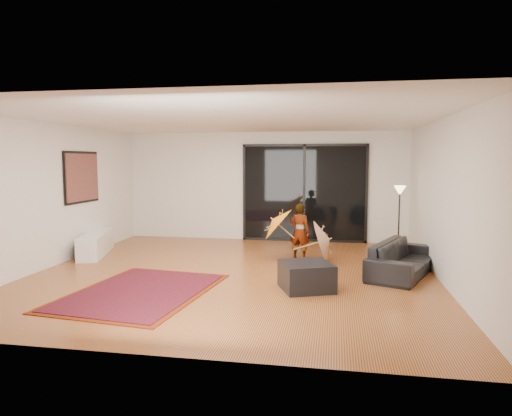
% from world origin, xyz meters
% --- Properties ---
extents(floor, '(7.00, 7.00, 0.00)m').
position_xyz_m(floor, '(0.00, 0.00, 0.00)').
color(floor, '#AF682F').
rests_on(floor, ground).
extents(ceiling, '(7.00, 7.00, 0.00)m').
position_xyz_m(ceiling, '(0.00, 0.00, 2.70)').
color(ceiling, white).
rests_on(ceiling, wall_back).
extents(wall_back, '(7.00, 0.00, 7.00)m').
position_xyz_m(wall_back, '(0.00, 3.50, 1.35)').
color(wall_back, silver).
rests_on(wall_back, floor).
extents(wall_front, '(7.00, 0.00, 7.00)m').
position_xyz_m(wall_front, '(0.00, -3.50, 1.35)').
color(wall_front, silver).
rests_on(wall_front, floor).
extents(wall_left, '(0.00, 7.00, 7.00)m').
position_xyz_m(wall_left, '(-3.50, 0.00, 1.35)').
color(wall_left, silver).
rests_on(wall_left, floor).
extents(wall_right, '(0.00, 7.00, 7.00)m').
position_xyz_m(wall_right, '(3.50, 0.00, 1.35)').
color(wall_right, silver).
rests_on(wall_right, floor).
extents(sliding_door, '(3.06, 0.07, 2.40)m').
position_xyz_m(sliding_door, '(1.00, 3.47, 1.20)').
color(sliding_door, black).
rests_on(sliding_door, wall_back).
extents(painting, '(0.04, 1.28, 1.08)m').
position_xyz_m(painting, '(-3.46, 1.00, 1.65)').
color(painting, black).
rests_on(painting, wall_left).
extents(media_console, '(0.88, 1.73, 0.47)m').
position_xyz_m(media_console, '(-3.25, 1.08, 0.23)').
color(media_console, white).
rests_on(media_console, floor).
extents(speaker, '(0.33, 0.33, 0.29)m').
position_xyz_m(speaker, '(-3.25, 0.57, 0.14)').
color(speaker, '#424244').
rests_on(speaker, floor).
extents(persian_rug, '(2.20, 2.86, 0.02)m').
position_xyz_m(persian_rug, '(-1.14, -1.40, 0.01)').
color(persian_rug, '#631E08').
rests_on(persian_rug, floor).
extents(sofa, '(1.48, 2.12, 0.58)m').
position_xyz_m(sofa, '(2.95, 0.44, 0.29)').
color(sofa, black).
rests_on(sofa, floor).
extents(ottoman, '(0.96, 0.96, 0.42)m').
position_xyz_m(ottoman, '(1.34, -0.80, 0.21)').
color(ottoman, black).
rests_on(ottoman, floor).
extents(floor_lamp, '(0.25, 0.25, 1.47)m').
position_xyz_m(floor_lamp, '(3.10, 2.22, 1.16)').
color(floor_lamp, black).
rests_on(floor_lamp, floor).
extents(child, '(0.47, 0.36, 1.14)m').
position_xyz_m(child, '(1.06, 1.34, 0.57)').
color(child, '#999999').
rests_on(child, floor).
extents(parasol_orange, '(0.65, 0.80, 0.87)m').
position_xyz_m(parasol_orange, '(0.51, 1.29, 0.73)').
color(parasol_orange, orange).
rests_on(parasol_orange, child).
extents(parasol_white, '(0.53, 0.86, 0.90)m').
position_xyz_m(parasol_white, '(1.66, 1.19, 0.50)').
color(parasol_white, silver).
rests_on(parasol_white, floor).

